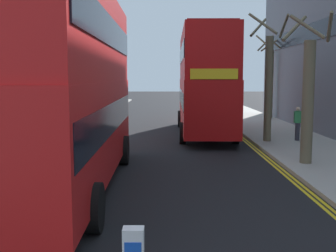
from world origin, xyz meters
TOP-DOWN VIEW (x-y plane):
  - sidewalk_right at (6.50, 16.00)m, footprint 4.00×80.00m
  - kerb_line_outer at (4.40, 14.00)m, footprint 0.10×56.00m
  - kerb_line_inner at (4.24, 14.00)m, footprint 0.10×56.00m
  - double_decker_bus_away at (-2.34, 10.96)m, footprint 2.91×10.84m
  - double_decker_bus_oncoming at (2.44, 22.29)m, footprint 2.89×10.84m
  - pedestrian_far at (6.65, 19.13)m, footprint 0.34×0.22m
  - street_tree_near at (5.33, 13.91)m, footprint 1.79×1.82m
  - street_tree_mid at (5.16, 18.99)m, footprint 1.76×2.01m
  - street_tree_far at (7.94, 29.92)m, footprint 1.94×2.15m

SIDE VIEW (x-z plane):
  - kerb_line_outer at x=4.40m, z-range 0.00..0.01m
  - kerb_line_inner at x=4.24m, z-range 0.00..0.01m
  - sidewalk_right at x=6.50m, z-range 0.00..0.14m
  - pedestrian_far at x=6.65m, z-range 0.18..1.80m
  - street_tree_near at x=5.33m, z-range -0.13..5.11m
  - street_tree_mid at x=5.16m, z-range -0.09..5.85m
  - street_tree_far at x=7.94m, z-range -0.02..6.02m
  - double_decker_bus_away at x=-2.34m, z-range 0.21..5.85m
  - double_decker_bus_oncoming at x=2.44m, z-range 0.21..5.85m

